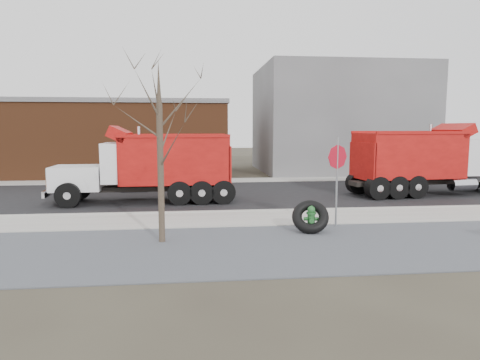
{
  "coord_description": "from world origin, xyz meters",
  "views": [
    {
      "loc": [
        -2.26,
        -14.92,
        3.29
      ],
      "look_at": [
        -0.55,
        0.75,
        1.4
      ],
      "focal_mm": 32.0,
      "sensor_mm": 36.0,
      "label": 1
    }
  ],
  "objects": [
    {
      "name": "gravel_verge",
      "position": [
        0.0,
        -3.5,
        0.01
      ],
      "size": [
        60.0,
        5.0,
        0.03
      ],
      "primitive_type": "cube",
      "color": "slate",
      "rests_on": "ground"
    },
    {
      "name": "bare_tree",
      "position": [
        -3.2,
        -2.6,
        3.3
      ],
      "size": [
        3.2,
        3.2,
        5.2
      ],
      "color": "#382D23",
      "rests_on": "ground"
    },
    {
      "name": "building_brick",
      "position": [
        -10.0,
        17.0,
        2.65
      ],
      "size": [
        20.2,
        8.2,
        5.3
      ],
      "color": "brown",
      "rests_on": "ground"
    },
    {
      "name": "truck_tire",
      "position": [
        1.41,
        -1.91,
        0.51
      ],
      "size": [
        1.36,
        1.22,
        1.11
      ],
      "color": "black",
      "rests_on": "ground"
    },
    {
      "name": "dump_truck_red_b",
      "position": [
        -4.08,
        4.42,
        1.72
      ],
      "size": [
        8.0,
        2.51,
        3.37
      ],
      "rotation": [
        0.0,
        0.0,
        3.17
      ],
      "color": "black",
      "rests_on": "ground"
    },
    {
      "name": "sidewalk",
      "position": [
        0.0,
        0.25,
        0.03
      ],
      "size": [
        60.0,
        2.5,
        0.06
      ],
      "primitive_type": "cube",
      "color": "#9E9B93",
      "rests_on": "ground"
    },
    {
      "name": "stop_sign",
      "position": [
        2.46,
        -1.28,
        2.04
      ],
      "size": [
        0.76,
        0.36,
        3.02
      ],
      "rotation": [
        0.0,
        0.0,
        0.03
      ],
      "color": "gray",
      "rests_on": "ground"
    },
    {
      "name": "fire_hydrant",
      "position": [
        1.45,
        -1.88,
        0.39
      ],
      "size": [
        0.49,
        0.48,
        0.86
      ],
      "rotation": [
        0.0,
        0.0,
        -0.18
      ],
      "color": "#2C753B",
      "rests_on": "ground"
    },
    {
      "name": "ground",
      "position": [
        0.0,
        0.0,
        0.0
      ],
      "size": [
        120.0,
        120.0,
        0.0
      ],
      "primitive_type": "plane",
      "color": "#383328",
      "rests_on": "ground"
    },
    {
      "name": "curb",
      "position": [
        0.0,
        1.55,
        0.06
      ],
      "size": [
        60.0,
        0.15,
        0.11
      ],
      "primitive_type": "cube",
      "color": "#9E9B93",
      "rests_on": "ground"
    },
    {
      "name": "dump_truck_red_a",
      "position": [
        9.38,
        5.24,
        1.79
      ],
      "size": [
        8.78,
        3.29,
        3.51
      ],
      "rotation": [
        0.0,
        0.0,
        0.11
      ],
      "color": "black",
      "rests_on": "ground"
    },
    {
      "name": "road",
      "position": [
        0.0,
        6.3,
        0.01
      ],
      "size": [
        60.0,
        9.4,
        0.02
      ],
      "primitive_type": "cube",
      "color": "black",
      "rests_on": "ground"
    },
    {
      "name": "far_sidewalk",
      "position": [
        0.0,
        12.0,
        0.03
      ],
      "size": [
        60.0,
        2.0,
        0.06
      ],
      "primitive_type": "cube",
      "color": "#9E9B93",
      "rests_on": "ground"
    },
    {
      "name": "building_grey",
      "position": [
        9.0,
        18.0,
        4.0
      ],
      "size": [
        12.0,
        10.0,
        8.0
      ],
      "color": "gray",
      "rests_on": "ground"
    }
  ]
}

